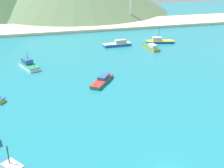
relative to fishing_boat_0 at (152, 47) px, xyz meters
The scene contains 7 objects.
ground 39.39m from the fishing_boat_0, 124.57° to the right, with size 260.00×280.00×0.50m.
fishing_boat_0 is the anchor object (origin of this frame).
fishing_boat_2 43.05m from the fishing_boat_0, 168.18° to the right, with size 6.22×9.35×5.10m.
fishing_boat_3 9.24m from the fishing_boat_0, 49.73° to the left, with size 10.80×5.10×6.38m.
fishing_boat_6 12.46m from the fishing_boat_0, 145.86° to the left, with size 10.33×3.16×2.29m.
fishing_boat_9 34.80m from the fishing_boat_0, 133.26° to the right, with size 7.93×9.68×1.73m.
beach_strip 47.42m from the fishing_boat_0, 118.11° to the left, with size 247.00×21.85×1.20m, color beige.
Camera 1 is at (-17.68, -32.80, 29.89)m, focal length 48.08 mm.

